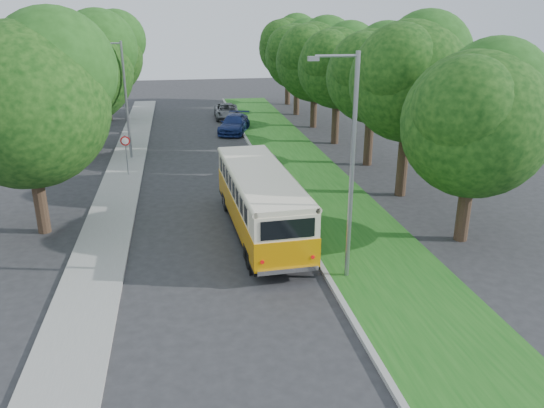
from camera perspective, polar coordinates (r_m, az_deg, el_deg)
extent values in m
plane|color=#29292B|center=(21.14, -5.34, -5.77)|extent=(120.00, 120.00, 0.00)
cube|color=gray|center=(26.15, 1.56, -0.35)|extent=(0.20, 70.00, 0.15)
cube|color=#195516|center=(26.70, 6.51, -0.07)|extent=(4.50, 70.00, 0.13)
cube|color=gray|center=(25.90, -16.97, -1.50)|extent=(2.20, 70.00, 0.12)
cylinder|color=#332319|center=(23.47, 20.03, 0.13)|extent=(0.56, 0.56, 3.35)
sphere|color=black|center=(22.64, 21.01, 7.97)|extent=(5.85, 5.85, 5.85)
sphere|color=black|center=(23.48, 22.83, 11.04)|extent=(4.38, 4.38, 4.38)
sphere|color=black|center=(21.45, 20.19, 9.47)|extent=(4.09, 4.09, 4.09)
cylinder|color=#332319|center=(28.35, 13.93, 5.03)|extent=(0.56, 0.56, 4.26)
sphere|color=black|center=(27.66, 14.59, 12.60)|extent=(5.98, 5.98, 5.98)
sphere|color=black|center=(28.53, 16.28, 15.08)|extent=(4.49, 4.49, 4.49)
sphere|color=black|center=(26.54, 13.58, 14.03)|extent=(4.19, 4.19, 4.19)
cylinder|color=#332319|center=(33.91, 10.39, 7.41)|extent=(0.56, 0.56, 3.95)
sphere|color=black|center=(33.34, 10.78, 13.32)|extent=(5.61, 5.61, 5.61)
sphere|color=black|center=(34.11, 12.16, 15.26)|extent=(4.21, 4.21, 4.21)
sphere|color=black|center=(32.33, 9.86, 14.43)|extent=(3.92, 3.92, 3.92)
cylinder|color=#332319|center=(39.37, 6.86, 9.24)|extent=(0.56, 0.56, 3.86)
sphere|color=black|center=(38.88, 7.07, 14.29)|extent=(5.64, 5.64, 5.64)
sphere|color=black|center=(39.62, 8.32, 15.97)|extent=(4.23, 4.23, 4.23)
sphere|color=black|center=(37.91, 6.17, 15.25)|extent=(3.95, 3.95, 3.95)
cylinder|color=#332319|center=(45.05, 4.51, 10.48)|extent=(0.56, 0.56, 3.58)
sphere|color=black|center=(44.61, 4.64, 14.96)|extent=(6.36, 6.36, 6.36)
sphere|color=black|center=(45.42, 5.89, 16.62)|extent=(4.77, 4.77, 4.77)
sphere|color=black|center=(43.55, 3.68, 15.92)|extent=(4.45, 4.45, 4.45)
cylinder|color=#332319|center=(50.78, 2.66, 11.64)|extent=(0.56, 0.56, 3.68)
sphere|color=black|center=(50.40, 2.72, 15.55)|extent=(5.91, 5.91, 5.91)
sphere|color=black|center=(51.13, 3.78, 16.92)|extent=(4.43, 4.43, 4.43)
sphere|color=black|center=(49.44, 1.89, 16.33)|extent=(4.14, 4.14, 4.14)
cylinder|color=#332319|center=(56.64, 1.69, 12.70)|extent=(0.56, 0.56, 4.05)
sphere|color=black|center=(56.30, 1.73, 16.40)|extent=(5.97, 5.97, 5.97)
sphere|color=black|center=(57.04, 2.69, 17.64)|extent=(4.48, 4.48, 4.48)
sphere|color=black|center=(55.35, 0.95, 17.12)|extent=(4.18, 4.18, 4.18)
cylinder|color=#332319|center=(24.91, -23.78, 1.15)|extent=(0.56, 0.56, 3.68)
sphere|color=black|center=(24.08, -25.01, 9.53)|extent=(6.80, 6.80, 6.80)
sphere|color=black|center=(24.30, -22.33, 13.24)|extent=(5.10, 5.10, 5.10)
cylinder|color=#332319|center=(38.22, -19.27, 7.81)|extent=(0.56, 0.56, 3.68)
sphere|color=black|center=(37.69, -19.92, 13.32)|extent=(6.80, 6.80, 6.80)
sphere|color=black|center=(38.08, -18.18, 15.63)|extent=(5.10, 5.10, 5.10)
sphere|color=black|center=(36.96, -21.88, 14.31)|extent=(4.76, 4.76, 4.76)
cylinder|color=#332319|center=(49.93, -17.30, 10.64)|extent=(0.56, 0.56, 3.68)
sphere|color=black|center=(49.53, -17.75, 14.87)|extent=(6.80, 6.80, 6.80)
sphere|color=black|center=(49.99, -16.42, 16.61)|extent=(5.10, 5.10, 5.10)
sphere|color=black|center=(48.77, -19.21, 15.66)|extent=(4.76, 4.76, 4.76)
cylinder|color=gray|center=(18.21, 8.59, 3.32)|extent=(0.16, 0.16, 8.00)
cylinder|color=gray|center=(17.30, 6.98, 15.53)|extent=(1.40, 0.10, 0.10)
cube|color=gray|center=(17.11, 4.47, 15.33)|extent=(0.35, 0.16, 0.14)
cylinder|color=gray|center=(35.57, -15.40, 10.52)|extent=(0.16, 0.16, 7.50)
cylinder|color=gray|center=(35.28, -17.13, 16.19)|extent=(1.40, 0.10, 0.10)
cube|color=gray|center=(35.37, -18.36, 15.96)|extent=(0.35, 0.16, 0.14)
cylinder|color=gray|center=(32.15, -15.37, 5.01)|extent=(0.06, 0.06, 2.50)
cone|color=red|center=(31.91, -15.52, 6.55)|extent=(0.56, 0.02, 0.56)
cone|color=white|center=(31.89, -15.52, 6.54)|extent=(0.40, 0.02, 0.40)
imported|color=silver|center=(30.06, -1.28, 3.74)|extent=(3.02, 4.78, 1.52)
imported|color=silver|center=(32.90, -2.07, 4.91)|extent=(1.86, 3.91, 1.24)
imported|color=navy|center=(43.09, -4.08, 8.59)|extent=(3.34, 5.24, 1.41)
imported|color=slate|center=(49.15, -4.88, 9.92)|extent=(2.29, 4.76, 1.31)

